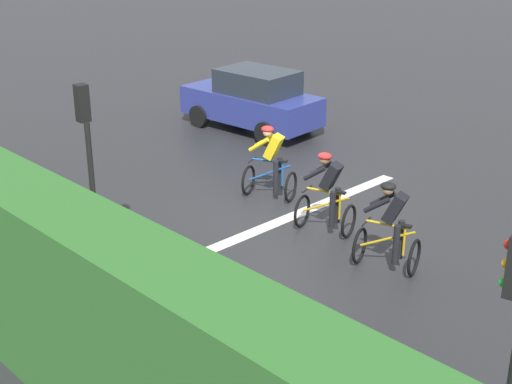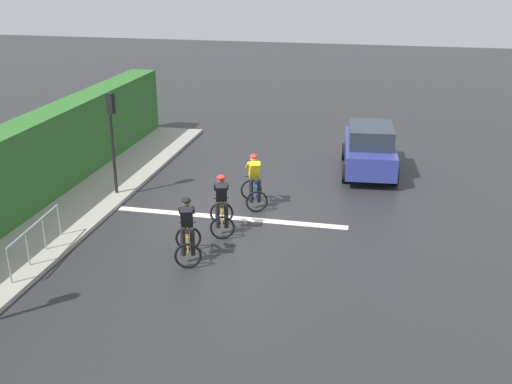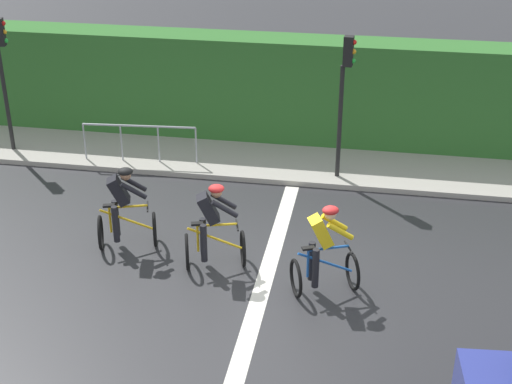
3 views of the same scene
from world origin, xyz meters
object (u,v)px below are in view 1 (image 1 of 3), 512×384
cyclist_lead (390,229)px  pedestrian_railing_kerbside (281,331)px  cyclist_second (328,195)px  traffic_light_near_crossing (87,149)px  cyclist_mid (271,164)px  traffic_light_far_junction (512,340)px  car_navy (253,100)px

cyclist_lead → pedestrian_railing_kerbside: size_ratio=0.62×
cyclist_second → traffic_light_near_crossing: size_ratio=0.50×
cyclist_mid → traffic_light_far_junction: traffic_light_far_junction is taller
traffic_light_near_crossing → cyclist_second: bearing=153.5°
car_navy → pedestrian_railing_kerbside: car_navy is taller
car_navy → traffic_light_near_crossing: size_ratio=1.26×
cyclist_lead → traffic_light_near_crossing: 5.47m
cyclist_lead → cyclist_mid: same height
cyclist_mid → car_navy: (-3.32, -4.05, 0.08)m
cyclist_lead → car_navy: (-4.20, -7.89, 0.08)m
car_navy → traffic_light_far_junction: bearing=56.2°
cyclist_lead → cyclist_second: bearing=-102.6°
car_navy → traffic_light_far_junction: size_ratio=1.26×
car_navy → pedestrian_railing_kerbside: 11.80m
cyclist_mid → traffic_light_far_junction: size_ratio=0.50×
cyclist_second → traffic_light_far_junction: bearing=54.4°
cyclist_mid → traffic_light_far_junction: bearing=59.4°
car_navy → cyclist_second: bearing=58.0°
traffic_light_near_crossing → traffic_light_far_junction: same height
cyclist_lead → pedestrian_railing_kerbside: cyclist_lead is taller
cyclist_second → car_navy: bearing=-122.0°
cyclist_mid → traffic_light_far_junction: 9.40m
cyclist_second → cyclist_mid: bearing=-103.1°
traffic_light_far_junction → cyclist_second: bearing=-125.6°
cyclist_mid → cyclist_second: bearing=76.9°
cyclist_lead → pedestrian_railing_kerbside: bearing=13.5°
cyclist_second → cyclist_mid: 2.09m
cyclist_mid → pedestrian_railing_kerbside: cyclist_mid is taller
cyclist_mid → pedestrian_railing_kerbside: bearing=46.0°
cyclist_lead → car_navy: bearing=-118.0°
cyclist_mid → pedestrian_railing_kerbside: 6.57m
cyclist_lead → traffic_light_far_junction: size_ratio=0.50×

